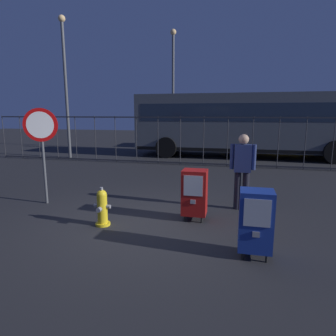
# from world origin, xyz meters

# --- Properties ---
(ground_plane) EXTENTS (60.00, 60.00, 0.00)m
(ground_plane) POSITION_xyz_m (0.00, 0.00, 0.00)
(ground_plane) COLOR #262628
(fire_hydrant) EXTENTS (0.33, 0.31, 0.75)m
(fire_hydrant) POSITION_xyz_m (-0.65, -0.20, 0.35)
(fire_hydrant) COLOR yellow
(fire_hydrant) RESTS_ON ground_plane
(newspaper_box_primary) EXTENTS (0.48, 0.42, 1.02)m
(newspaper_box_primary) POSITION_xyz_m (2.10, -0.84, 0.57)
(newspaper_box_primary) COLOR black
(newspaper_box_primary) RESTS_ON ground_plane
(newspaper_box_secondary) EXTENTS (0.48, 0.42, 1.02)m
(newspaper_box_secondary) POSITION_xyz_m (1.01, 0.49, 0.57)
(newspaper_box_secondary) COLOR black
(newspaper_box_secondary) RESTS_ON ground_plane
(stop_sign) EXTENTS (0.71, 0.31, 2.23)m
(stop_sign) POSITION_xyz_m (-2.57, 0.77, 1.60)
(stop_sign) COLOR #4C4F54
(stop_sign) RESTS_ON ground_plane
(pedestrian) EXTENTS (0.55, 0.22, 1.67)m
(pedestrian) POSITION_xyz_m (1.92, 1.39, 0.95)
(pedestrian) COLOR black
(pedestrian) RESTS_ON ground_plane
(fence_barrier) EXTENTS (18.03, 0.04, 2.00)m
(fence_barrier) POSITION_xyz_m (0.00, 6.67, 1.02)
(fence_barrier) COLOR #2D2D33
(fence_barrier) RESTS_ON ground_plane
(bus_near) EXTENTS (10.51, 2.80, 3.00)m
(bus_near) POSITION_xyz_m (2.18, 9.67, 1.71)
(bus_near) COLOR #4C5156
(bus_near) RESTS_ON ground_plane
(bus_far) EXTENTS (10.71, 3.65, 3.00)m
(bus_far) POSITION_xyz_m (6.17, 13.49, 1.71)
(bus_far) COLOR gold
(bus_far) RESTS_ON ground_plane
(street_light_near_right) EXTENTS (0.32, 0.32, 6.53)m
(street_light_near_right) POSITION_xyz_m (-1.77, 11.18, 3.81)
(street_light_near_right) COLOR #4C4F54
(street_light_near_right) RESTS_ON ground_plane
(street_light_far_left) EXTENTS (0.32, 0.32, 6.43)m
(street_light_far_left) POSITION_xyz_m (-6.06, 7.50, 3.76)
(street_light_far_left) COLOR #4C4F54
(street_light_far_left) RESTS_ON ground_plane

